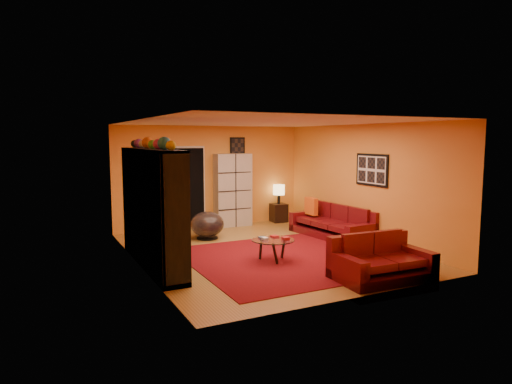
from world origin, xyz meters
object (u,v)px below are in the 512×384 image
loveseat (379,261)px  side_table (279,213)px  table_lamp (279,190)px  sofa (335,224)px  bowl_chair (207,224)px  tv (156,213)px  storage_cabinet (233,190)px  coffee_table (273,242)px  entertainment_unit (152,208)px

loveseat → side_table: loveseat is taller
side_table → table_lamp: 0.62m
loveseat → sofa: bearing=-20.9°
side_table → table_lamp: table_lamp is taller
table_lamp → bowl_chair: bearing=-155.7°
tv → table_lamp: bearing=-55.4°
tv → storage_cabinet: storage_cabinet is taller
bowl_chair → side_table: (2.51, 1.13, -0.08)m
storage_cabinet → table_lamp: 1.36m
tv → side_table: 5.04m
tv → coffee_table: size_ratio=1.07×
coffee_table → storage_cabinet: bearing=78.4°
coffee_table → entertainment_unit: bearing=161.0°
coffee_table → table_lamp: table_lamp is taller
tv → coffee_table: 2.21m
sofa → table_lamp: size_ratio=4.33×
tv → storage_cabinet: size_ratio=0.46×
entertainment_unit → coffee_table: entertainment_unit is taller
coffee_table → storage_cabinet: (0.72, 3.52, 0.58)m
table_lamp → storage_cabinet: bearing=177.9°
table_lamp → sofa: bearing=-83.4°
bowl_chair → table_lamp: 2.81m
storage_cabinet → bowl_chair: (-1.15, -1.18, -0.61)m
bowl_chair → table_lamp: (2.51, 1.13, 0.54)m
storage_cabinet → side_table: bearing=-0.8°
entertainment_unit → side_table: size_ratio=6.00×
entertainment_unit → storage_cabinet: size_ratio=1.59×
loveseat → storage_cabinet: (-0.32, 5.22, 0.66)m
loveseat → table_lamp: 5.30m
coffee_table → table_lamp: (2.08, 3.47, 0.51)m
loveseat → table_lamp: size_ratio=3.04×
bowl_chair → storage_cabinet: bearing=45.7°
loveseat → bowl_chair: size_ratio=2.08×
bowl_chair → table_lamp: bearing=24.3°
entertainment_unit → side_table: (4.16, 2.75, -0.80)m
storage_cabinet → side_table: size_ratio=3.78×
loveseat → side_table: bearing=-8.5°
side_table → bowl_chair: bearing=-155.7°
tv → storage_cabinet: 3.98m
entertainment_unit → coffee_table: size_ratio=3.74×
tv → coffee_table: tv is taller
loveseat → side_table: (1.03, 5.17, -0.03)m
sofa → table_lamp: bearing=92.6°
tv → loveseat: 3.92m
entertainment_unit → bowl_chair: 2.42m
coffee_table → storage_cabinet: size_ratio=0.42×
storage_cabinet → bowl_chair: size_ratio=2.46×
coffee_table → storage_cabinet: storage_cabinet is taller
loveseat → coffee_table: (-1.04, 1.70, 0.08)m
sofa → bowl_chair: bearing=154.5°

